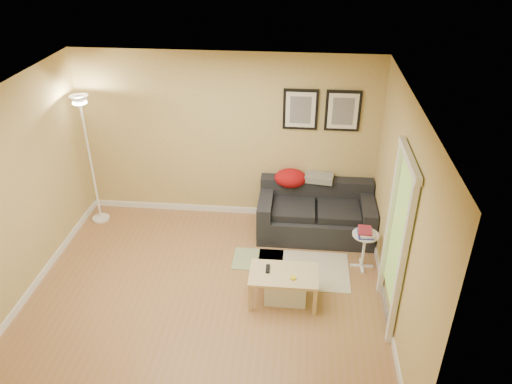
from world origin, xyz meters
TOP-DOWN VIEW (x-y plane):
  - floor at (0.00, 0.00)m, footprint 4.50×4.50m
  - ceiling at (0.00, 0.00)m, footprint 4.50×4.50m
  - wall_back at (0.00, 2.00)m, footprint 4.50×0.00m
  - wall_front at (0.00, -2.00)m, footprint 4.50×0.00m
  - wall_left at (-2.25, 0.00)m, footprint 0.00×4.00m
  - wall_right at (2.25, 0.00)m, footprint 0.00×4.00m
  - baseboard_back at (0.00, 1.99)m, footprint 4.50×0.02m
  - baseboard_left at (-2.24, 0.00)m, footprint 0.02×4.00m
  - baseboard_right at (2.24, 0.00)m, footprint 0.02×4.00m
  - sofa at (1.38, 1.53)m, footprint 1.70×0.90m
  - red_throw at (0.98, 1.81)m, footprint 0.48×0.36m
  - plaid_throw at (1.40, 1.85)m, footprint 0.45×0.32m
  - framed_print_left at (1.08, 1.98)m, footprint 0.50×0.04m
  - framed_print_right at (1.68, 1.98)m, footprint 0.50×0.04m
  - area_rug at (1.22, 0.60)m, footprint 1.25×0.85m
  - green_runner at (0.59, 0.77)m, footprint 0.70×0.50m
  - coffee_table at (0.97, -0.01)m, footprint 0.93×0.68m
  - remote_control at (0.77, 0.04)m, footprint 0.05×0.16m
  - tape_roll at (1.09, -0.11)m, footprint 0.07×0.07m
  - storage_bin at (1.00, 0.02)m, footprint 0.53×0.39m
  - side_table at (2.02, 0.76)m, footprint 0.35×0.35m
  - book_stack at (2.01, 0.75)m, footprint 0.20×0.26m
  - floor_lamp at (-2.00, 1.58)m, footprint 0.27×0.27m
  - doorway at (2.20, -0.15)m, footprint 0.12×1.01m

SIDE VIEW (x-z plane):
  - floor at x=0.00m, z-range 0.00..0.00m
  - area_rug at x=1.22m, z-range 0.00..0.01m
  - green_runner at x=0.59m, z-range 0.00..0.01m
  - baseboard_back at x=0.00m, z-range 0.00..0.10m
  - baseboard_left at x=-2.24m, z-range 0.00..0.10m
  - baseboard_right at x=2.24m, z-range 0.00..0.10m
  - storage_bin at x=1.00m, z-range 0.00..0.32m
  - coffee_table at x=0.97m, z-range 0.00..0.42m
  - side_table at x=2.02m, z-range 0.00..0.54m
  - sofa at x=1.38m, z-range 0.00..0.75m
  - remote_control at x=0.77m, z-range 0.42..0.44m
  - tape_roll at x=1.09m, z-range 0.42..0.45m
  - book_stack at x=2.01m, z-range 0.54..0.62m
  - red_throw at x=0.98m, z-range 0.63..0.91m
  - plaid_throw at x=1.40m, z-range 0.73..0.83m
  - floor_lamp at x=-2.00m, z-range -0.06..1.99m
  - doorway at x=2.20m, z-range -0.04..2.09m
  - wall_back at x=0.00m, z-range -0.95..3.55m
  - wall_front at x=0.00m, z-range -0.95..3.55m
  - wall_left at x=-2.25m, z-range -0.70..3.30m
  - wall_right at x=2.25m, z-range -0.70..3.30m
  - framed_print_left at x=1.08m, z-range 1.50..2.10m
  - framed_print_right at x=1.68m, z-range 1.50..2.10m
  - ceiling at x=0.00m, z-range 2.60..2.60m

